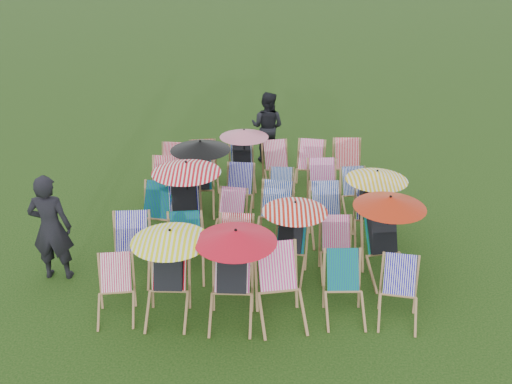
{
  "coord_description": "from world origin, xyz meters",
  "views": [
    {
      "loc": [
        0.05,
        -9.03,
        5.26
      ],
      "look_at": [
        -0.04,
        0.15,
        0.9
      ],
      "focal_mm": 40.0,
      "sensor_mm": 36.0,
      "label": 1
    }
  ],
  "objects_px": {
    "deckchair_5": "(399,293)",
    "person_left": "(51,228)",
    "deckchair_29": "(348,166)",
    "deckchair_0": "(115,290)",
    "person_rear": "(267,127)"
  },
  "relations": [
    {
      "from": "deckchair_5",
      "to": "person_rear",
      "type": "bearing_deg",
      "value": 117.69
    },
    {
      "from": "deckchair_29",
      "to": "person_rear",
      "type": "xyz_separation_m",
      "value": [
        -1.73,
        1.54,
        0.36
      ]
    },
    {
      "from": "deckchair_29",
      "to": "deckchair_5",
      "type": "bearing_deg",
      "value": -88.32
    },
    {
      "from": "deckchair_5",
      "to": "person_left",
      "type": "xyz_separation_m",
      "value": [
        -5.31,
        1.05,
        0.47
      ]
    },
    {
      "from": "person_left",
      "to": "deckchair_29",
      "type": "bearing_deg",
      "value": -145.85
    },
    {
      "from": "person_rear",
      "to": "deckchair_5",
      "type": "bearing_deg",
      "value": 128.63
    },
    {
      "from": "deckchair_5",
      "to": "deckchair_29",
      "type": "xyz_separation_m",
      "value": [
        -0.11,
        4.56,
        0.06
      ]
    },
    {
      "from": "deckchair_29",
      "to": "person_rear",
      "type": "distance_m",
      "value": 2.35
    },
    {
      "from": "deckchair_0",
      "to": "deckchair_5",
      "type": "bearing_deg",
      "value": -8.16
    },
    {
      "from": "deckchair_5",
      "to": "deckchair_29",
      "type": "relative_size",
      "value": 0.9
    },
    {
      "from": "deckchair_0",
      "to": "deckchair_5",
      "type": "relative_size",
      "value": 0.95
    },
    {
      "from": "deckchair_0",
      "to": "person_left",
      "type": "xyz_separation_m",
      "value": [
        -1.2,
        1.0,
        0.48
      ]
    },
    {
      "from": "deckchair_0",
      "to": "deckchair_5",
      "type": "distance_m",
      "value": 4.11
    },
    {
      "from": "deckchair_5",
      "to": "person_left",
      "type": "bearing_deg",
      "value": 179.67
    },
    {
      "from": "deckchair_0",
      "to": "person_rear",
      "type": "bearing_deg",
      "value": 62.14
    }
  ]
}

